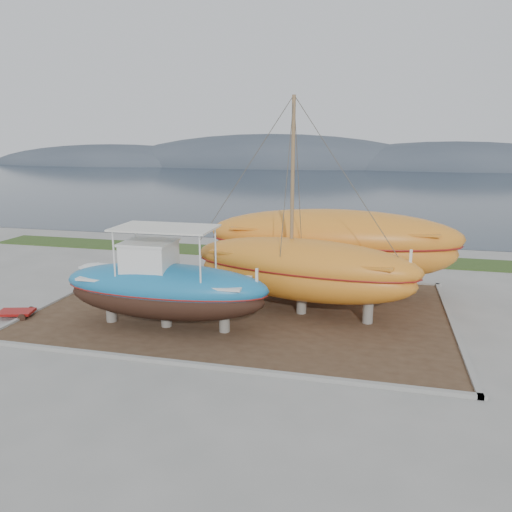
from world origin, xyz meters
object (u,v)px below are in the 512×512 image
(blue_caique, at_px, (165,278))
(red_trailer, at_px, (16,314))
(white_dinghy, at_px, (108,278))
(orange_bare_hull, at_px, (332,253))
(orange_sailboat, at_px, (304,209))

(blue_caique, relative_size, red_trailer, 3.99)
(red_trailer, bearing_deg, white_dinghy, 51.03)
(orange_bare_hull, relative_size, red_trailer, 5.72)
(blue_caique, height_order, white_dinghy, blue_caique)
(blue_caique, height_order, red_trailer, blue_caique)
(white_dinghy, bearing_deg, red_trailer, -89.16)
(red_trailer, bearing_deg, blue_caique, -11.31)
(white_dinghy, height_order, orange_bare_hull, orange_bare_hull)
(blue_caique, bearing_deg, white_dinghy, 140.73)
(white_dinghy, relative_size, red_trailer, 1.96)
(red_trailer, bearing_deg, orange_bare_hull, 12.52)
(blue_caique, distance_m, red_trailer, 7.25)
(blue_caique, bearing_deg, orange_sailboat, 28.88)
(blue_caique, xyz_separation_m, red_trailer, (-6.94, -0.49, -2.02))
(blue_caique, relative_size, orange_bare_hull, 0.70)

